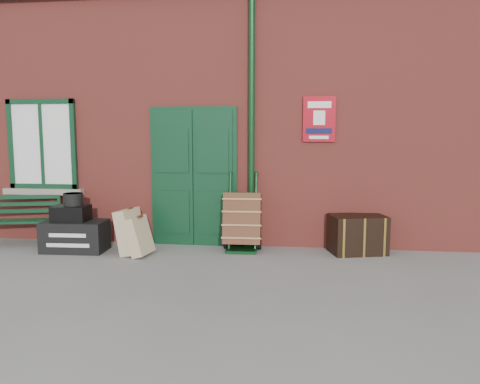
% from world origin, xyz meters
% --- Properties ---
extents(ground, '(80.00, 80.00, 0.00)m').
position_xyz_m(ground, '(0.00, 0.00, 0.00)').
color(ground, gray).
rests_on(ground, ground).
extents(station_building, '(10.30, 4.30, 4.36)m').
position_xyz_m(station_building, '(-0.00, 3.49, 2.16)').
color(station_building, '#A94036').
rests_on(station_building, ground).
extents(bench, '(1.42, 0.72, 0.84)m').
position_xyz_m(bench, '(-3.19, 1.07, 0.42)').
color(bench, '#0E341D').
rests_on(bench, ground).
extents(houdini_trunk, '(0.98, 0.57, 0.48)m').
position_xyz_m(houdini_trunk, '(-2.05, 0.81, 0.24)').
color(houdini_trunk, black).
rests_on(houdini_trunk, ground).
extents(strongbox, '(0.54, 0.41, 0.24)m').
position_xyz_m(strongbox, '(-2.10, 0.81, 0.60)').
color(strongbox, black).
rests_on(strongbox, houdini_trunk).
extents(hatbox, '(0.30, 0.30, 0.19)m').
position_xyz_m(hatbox, '(-2.07, 0.84, 0.81)').
color(hatbox, black).
rests_on(hatbox, strongbox).
extents(suitcase_back, '(0.38, 0.53, 0.70)m').
position_xyz_m(suitcase_back, '(-1.14, 0.76, 0.35)').
color(suitcase_back, tan).
rests_on(suitcase_back, ground).
extents(suitcase_front, '(0.40, 0.48, 0.60)m').
position_xyz_m(suitcase_front, '(-0.96, 0.66, 0.30)').
color(suitcase_front, tan).
rests_on(suitcase_front, ground).
extents(porter_trolley, '(0.60, 0.65, 1.20)m').
position_xyz_m(porter_trolley, '(0.53, 1.23, 0.46)').
color(porter_trolley, '#0D3718').
rests_on(porter_trolley, ground).
extents(dark_trunk, '(0.92, 0.72, 0.59)m').
position_xyz_m(dark_trunk, '(2.31, 1.25, 0.29)').
color(dark_trunk, black).
rests_on(dark_trunk, ground).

